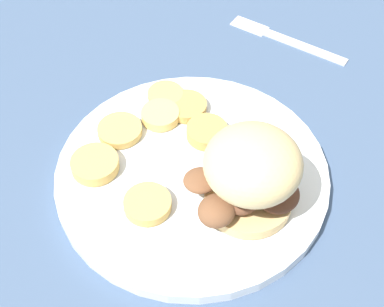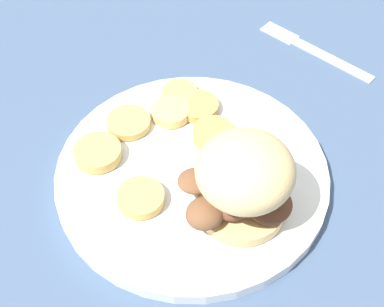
% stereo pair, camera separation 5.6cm
% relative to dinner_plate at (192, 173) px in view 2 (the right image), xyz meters
% --- Properties ---
extents(ground_plane, '(4.00, 4.00, 0.00)m').
position_rel_dinner_plate_xyz_m(ground_plane, '(0.00, 0.00, -0.01)').
color(ground_plane, '#3D5170').
extents(dinner_plate, '(0.30, 0.30, 0.02)m').
position_rel_dinner_plate_xyz_m(dinner_plate, '(0.00, 0.00, 0.00)').
color(dinner_plate, white).
rests_on(dinner_plate, ground_plane).
extents(sandwich, '(0.12, 0.11, 0.09)m').
position_rel_dinner_plate_xyz_m(sandwich, '(-0.07, 0.02, 0.06)').
color(sandwich, tan).
rests_on(sandwich, dinner_plate).
extents(potato_round_0, '(0.04, 0.04, 0.01)m').
position_rel_dinner_plate_xyz_m(potato_round_0, '(0.07, -0.09, 0.01)').
color(potato_round_0, tan).
rests_on(potato_round_0, dinner_plate).
extents(potato_round_1, '(0.04, 0.04, 0.01)m').
position_rel_dinner_plate_xyz_m(potato_round_1, '(0.06, -0.06, 0.01)').
color(potato_round_1, '#DBB766').
rests_on(potato_round_1, dinner_plate).
extents(potato_round_2, '(0.05, 0.05, 0.01)m').
position_rel_dinner_plate_xyz_m(potato_round_2, '(0.09, -0.02, 0.01)').
color(potato_round_2, tan).
rests_on(potato_round_2, dinner_plate).
extents(potato_round_3, '(0.05, 0.05, 0.01)m').
position_rel_dinner_plate_xyz_m(potato_round_3, '(0.10, 0.04, 0.01)').
color(potato_round_3, tan).
rests_on(potato_round_3, dinner_plate).
extents(potato_round_4, '(0.05, 0.05, 0.01)m').
position_rel_dinner_plate_xyz_m(potato_round_4, '(0.03, 0.06, 0.01)').
color(potato_round_4, tan).
rests_on(potato_round_4, dinner_plate).
extents(potato_round_5, '(0.05, 0.05, 0.01)m').
position_rel_dinner_plate_xyz_m(potato_round_5, '(0.04, -0.08, 0.01)').
color(potato_round_5, tan).
rests_on(potato_round_5, dinner_plate).
extents(potato_round_6, '(0.05, 0.05, 0.01)m').
position_rel_dinner_plate_xyz_m(potato_round_6, '(0.00, -0.05, 0.01)').
color(potato_round_6, tan).
rests_on(potato_round_6, dinner_plate).
extents(fork, '(0.17, 0.06, 0.00)m').
position_rel_dinner_plate_xyz_m(fork, '(-0.04, -0.27, -0.01)').
color(fork, silver).
rests_on(fork, ground_plane).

